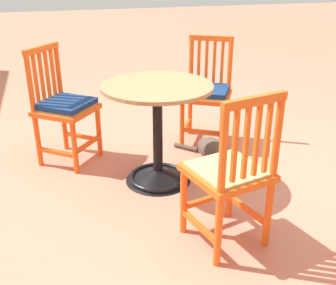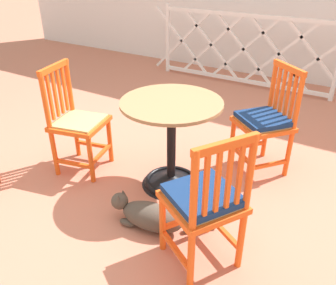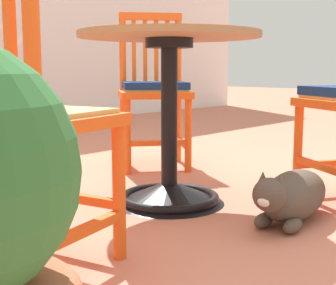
% 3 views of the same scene
% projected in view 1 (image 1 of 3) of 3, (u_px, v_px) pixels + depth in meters
% --- Properties ---
extents(ground_plane, '(24.00, 24.00, 0.00)m').
position_uv_depth(ground_plane, '(179.00, 182.00, 2.99)').
color(ground_plane, '#C6755B').
extents(cafe_table, '(0.76, 0.76, 0.73)m').
position_uv_depth(cafe_table, '(158.00, 145.00, 2.91)').
color(cafe_table, black).
rests_on(cafe_table, ground_plane).
extents(orange_chair_by_planter, '(0.55, 0.55, 0.91)m').
position_uv_depth(orange_chair_by_planter, '(207.00, 94.00, 3.50)').
color(orange_chair_by_planter, '#EA5619').
rests_on(orange_chair_by_planter, ground_plane).
extents(orange_chair_tucked_in, '(0.56, 0.56, 0.91)m').
position_uv_depth(orange_chair_tucked_in, '(64.00, 108.00, 3.16)').
color(orange_chair_tucked_in, '#EA5619').
rests_on(orange_chair_tucked_in, ground_plane).
extents(orange_chair_facing_out, '(0.48, 0.48, 0.91)m').
position_uv_depth(orange_chair_facing_out, '(230.00, 174.00, 2.20)').
color(orange_chair_facing_out, '#EA5619').
rests_on(orange_chair_facing_out, ground_plane).
extents(tabby_cat, '(0.70, 0.36, 0.23)m').
position_uv_depth(tabby_cat, '(217.00, 153.00, 3.23)').
color(tabby_cat, '#4C4238').
rests_on(tabby_cat, ground_plane).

